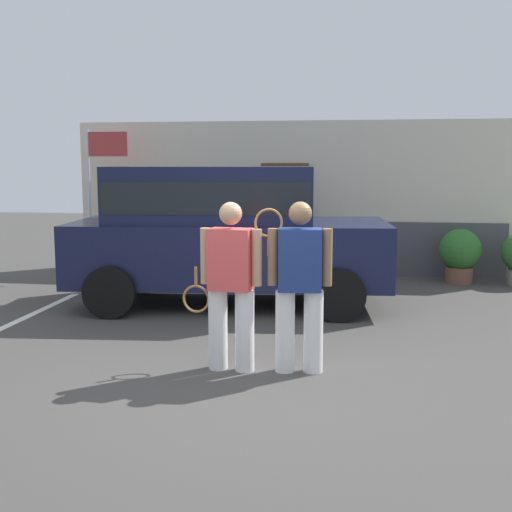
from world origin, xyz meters
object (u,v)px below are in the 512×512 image
object	(u,v)px
tennis_player_woman	(299,284)
potted_plant_by_porch	(460,253)
flag_pole	(99,174)
tennis_player_man	(231,284)
parked_suv	(223,228)

from	to	relation	value
tennis_player_woman	potted_plant_by_porch	world-z (taller)	tennis_player_woman
potted_plant_by_porch	flag_pole	size ratio (longest dim) A/B	0.35
tennis_player_man	flag_pole	size ratio (longest dim) A/B	0.63
tennis_player_man	potted_plant_by_porch	bearing A→B (deg)	-114.17
potted_plant_by_porch	flag_pole	bearing A→B (deg)	-179.19
tennis_player_woman	flag_pole	xyz separation A→B (m)	(-4.23, 5.26, 1.00)
flag_pole	parked_suv	bearing A→B (deg)	-38.61
parked_suv	flag_pole	xyz separation A→B (m)	(-2.83, 2.26, 0.76)
tennis_player_man	parked_suv	bearing A→B (deg)	-71.55
parked_suv	tennis_player_woman	size ratio (longest dim) A/B	2.75
parked_suv	potted_plant_by_porch	distance (m)	4.48
tennis_player_man	tennis_player_woman	xyz separation A→B (m)	(0.69, 0.04, 0.01)
parked_suv	tennis_player_woman	bearing A→B (deg)	-70.24
parked_suv	tennis_player_man	size ratio (longest dim) A/B	2.77
parked_suv	potted_plant_by_porch	bearing A→B (deg)	26.79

